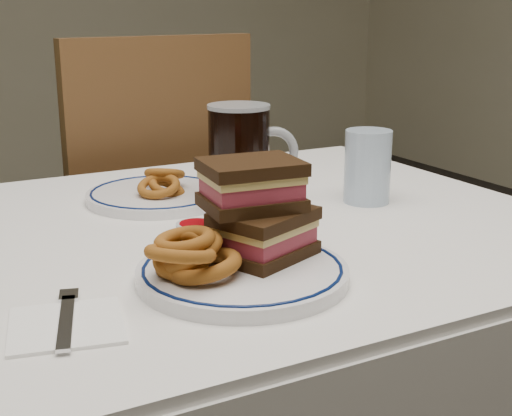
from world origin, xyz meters
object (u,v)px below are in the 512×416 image
main_plate (242,272)px  reuben_sandwich (258,209)px  far_plate (158,195)px  beer_mug (241,155)px  chair_far (142,221)px

main_plate → reuben_sandwich: 0.08m
reuben_sandwich → far_plate: bearing=89.4°
main_plate → beer_mug: bearing=63.1°
main_plate → beer_mug: 0.34m
reuben_sandwich → beer_mug: bearing=67.0°
far_plate → beer_mug: bearing=-41.8°
chair_far → beer_mug: size_ratio=5.95×
main_plate → far_plate: main_plate is taller
beer_mug → far_plate: bearing=138.2°
beer_mug → reuben_sandwich: bearing=-113.0°
beer_mug → far_plate: 0.17m
far_plate → reuben_sandwich: bearing=-90.6°
chair_far → main_plate: bearing=-101.5°
reuben_sandwich → far_plate: (0.00, 0.37, -0.07)m
reuben_sandwich → far_plate: size_ratio=0.60×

